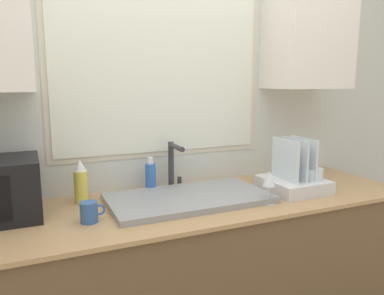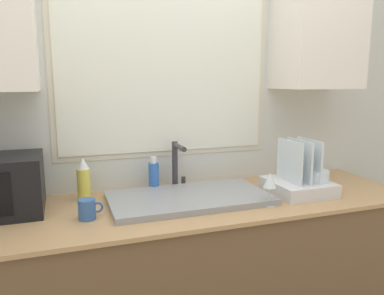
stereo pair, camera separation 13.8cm
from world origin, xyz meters
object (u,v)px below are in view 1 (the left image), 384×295
faucet (173,162)px  wine_glass (269,180)px  mug_near_sink (89,212)px  dish_rack (295,179)px  soap_bottle (150,177)px  spray_bottle (81,182)px

faucet → wine_glass: (0.34, -0.42, -0.04)m
mug_near_sink → wine_glass: bearing=-7.1°
faucet → dish_rack: (0.60, -0.30, -0.09)m
soap_bottle → wine_glass: bearing=-42.6°
faucet → soap_bottle: faucet is taller
faucet → dish_rack: bearing=-26.2°
dish_rack → mug_near_sink: bearing=-178.8°
soap_bottle → wine_glass: 0.63m
mug_near_sink → faucet: bearing=32.2°
dish_rack → spray_bottle: size_ratio=1.46×
soap_bottle → mug_near_sink: 0.50m
dish_rack → soap_bottle: dish_rack is taller
mug_near_sink → wine_glass: wine_glass is taller
mug_near_sink → wine_glass: 0.85m
dish_rack → wine_glass: (-0.26, -0.13, 0.05)m
faucet → mug_near_sink: faucet is taller
mug_near_sink → wine_glass: size_ratio=0.64×
spray_bottle → wine_glass: size_ratio=1.32×
faucet → spray_bottle: bearing=-176.0°
dish_rack → mug_near_sink: 1.10m
wine_glass → dish_rack: bearing=25.7°
dish_rack → mug_near_sink: size_ratio=2.98×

